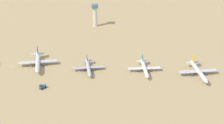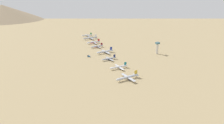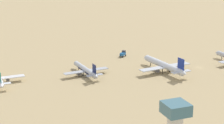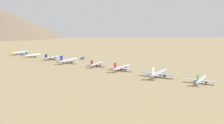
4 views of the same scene
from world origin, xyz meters
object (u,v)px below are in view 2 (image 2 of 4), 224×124
(parked_jet_2, at_px, (94,42))
(parked_jet_3, at_px, (97,46))
(parked_jet_5, at_px, (109,59))
(parked_jet_1, at_px, (90,38))
(parked_jet_0, at_px, (87,35))
(service_truck, at_px, (89,56))
(parked_jet_4, at_px, (105,52))
(control_tower, at_px, (157,47))
(parked_jet_6, at_px, (119,67))
(parked_jet_7, at_px, (128,77))

(parked_jet_2, relative_size, parked_jet_3, 1.11)
(parked_jet_3, height_order, parked_jet_5, parked_jet_3)
(parked_jet_5, bearing_deg, parked_jet_1, -98.46)
(parked_jet_0, relative_size, service_truck, 6.30)
(parked_jet_0, xyz_separation_m, parked_jet_1, (4.57, 43.12, 0.92))
(parked_jet_3, relative_size, parked_jet_4, 0.84)
(parked_jet_3, bearing_deg, control_tower, 133.71)
(parked_jet_3, bearing_deg, parked_jet_4, 88.76)
(parked_jet_2, distance_m, parked_jet_3, 41.09)
(service_truck, bearing_deg, parked_jet_3, -124.66)
(parked_jet_0, distance_m, parked_jet_1, 43.38)
(parked_jet_5, relative_size, service_truck, 5.97)
(parked_jet_6, distance_m, control_tower, 120.12)
(parked_jet_0, bearing_deg, parked_jet_7, 82.18)
(parked_jet_1, relative_size, control_tower, 1.75)
(parked_jet_0, relative_size, parked_jet_2, 0.90)
(parked_jet_2, xyz_separation_m, service_truck, (47.44, 100.02, -1.60))
(parked_jet_2, height_order, parked_jet_7, parked_jet_7)
(parked_jet_7, distance_m, service_truck, 128.45)
(parked_jet_2, distance_m, parked_jet_4, 91.08)
(parked_jet_6, bearing_deg, parked_jet_3, -96.33)
(parked_jet_0, xyz_separation_m, service_truck, (61.11, 194.07, -1.29))
(parked_jet_1, height_order, parked_jet_3, parked_jet_1)
(parked_jet_5, bearing_deg, parked_jet_3, -97.36)
(parked_jet_3, xyz_separation_m, parked_jet_6, (15.83, 142.61, 0.03))
(parked_jet_6, relative_size, control_tower, 1.36)
(parked_jet_0, bearing_deg, parked_jet_4, 83.48)
(parked_jet_2, bearing_deg, parked_jet_4, 85.32)
(parked_jet_2, relative_size, parked_jet_7, 0.95)
(parked_jet_1, relative_size, parked_jet_4, 1.07)
(parked_jet_2, relative_size, control_tower, 1.52)
(parked_jet_0, height_order, service_truck, parked_jet_0)
(parked_jet_7, bearing_deg, service_truck, -82.40)
(parked_jet_1, distance_m, service_truck, 161.20)
(control_tower, bearing_deg, parked_jet_2, -57.54)
(parked_jet_2, bearing_deg, parked_jet_6, 83.10)
(parked_jet_6, distance_m, parked_jet_7, 44.90)
(parked_jet_4, height_order, control_tower, control_tower)
(parked_jet_2, distance_m, parked_jet_5, 136.58)
(parked_jet_7, height_order, control_tower, control_tower)
(parked_jet_6, bearing_deg, parked_jet_0, -97.37)
(parked_jet_2, bearing_deg, control_tower, 122.46)
(parked_jet_3, distance_m, parked_jet_6, 143.48)
(parked_jet_0, height_order, parked_jet_4, parked_jet_4)
(parked_jet_3, distance_m, parked_jet_4, 50.19)
(parked_jet_4, bearing_deg, parked_jet_2, -94.68)
(parked_jet_2, distance_m, parked_jet_6, 184.54)
(parked_jet_1, bearing_deg, parked_jet_7, 81.91)
(parked_jet_2, distance_m, control_tower, 167.68)
(parked_jet_1, xyz_separation_m, parked_jet_3, (15.46, 91.52, -0.97))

